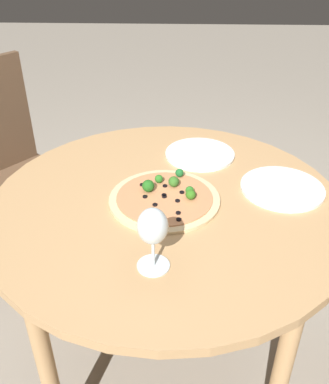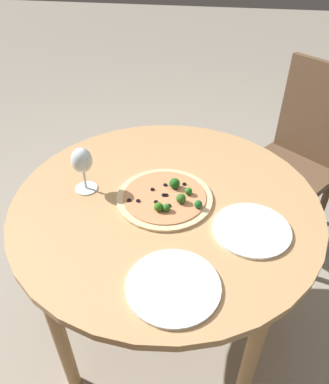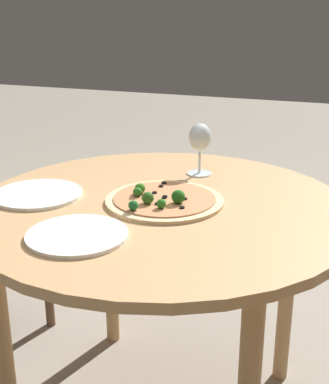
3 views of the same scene
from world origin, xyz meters
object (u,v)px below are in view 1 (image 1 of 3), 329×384
Objects in this scene: wine_glass at (153,229)px; plate_far at (282,188)px; pizza at (165,197)px; chair_2 at (12,167)px; plate_near at (200,154)px.

plate_far is at bearing -136.46° from wine_glass.
pizza is 0.30m from wine_glass.
chair_2 is 3.93× the size of plate_near.
plate_far is (-0.24, 0.21, 0.00)m from plate_near.
plate_near is at bearing -41.07° from plate_far.
chair_2 reaches higher than wine_glass.
wine_glass is 0.65× the size of plate_far.
plate_near is 0.95× the size of plate_far.
wine_glass is (-0.67, 0.85, 0.34)m from chair_2.
chair_2 is 0.92m from pizza.
wine_glass is 0.59m from plate_near.
wine_glass reaches higher than pizza.
chair_2 is 3.74× the size of plate_far.
plate_near is (-0.11, -0.28, -0.00)m from pizza.
wine_glass is 0.69× the size of plate_near.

